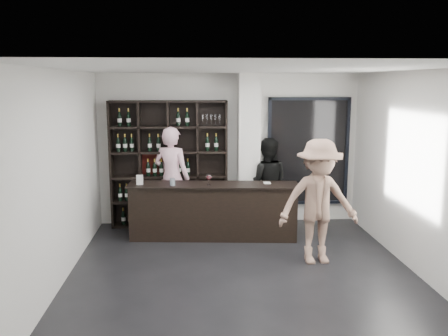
{
  "coord_description": "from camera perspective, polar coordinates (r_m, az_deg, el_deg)",
  "views": [
    {
      "loc": [
        -0.7,
        -6.33,
        2.72
      ],
      "look_at": [
        -0.2,
        1.1,
        1.38
      ],
      "focal_mm": 38.0,
      "sensor_mm": 36.0,
      "label": 1
    }
  ],
  "objects": [
    {
      "name": "card_stand",
      "position": [
        8.34,
        -10.1,
        -1.42
      ],
      "size": [
        0.11,
        0.06,
        0.17
      ],
      "primitive_type": "cube",
      "rotation": [
        0.0,
        0.0,
        0.0
      ],
      "color": "white",
      "rests_on": "tasting_counter"
    },
    {
      "name": "floor",
      "position": [
        6.93,
        2.34,
        -12.94
      ],
      "size": [
        5.0,
        5.5,
        0.01
      ],
      "primitive_type": "cube",
      "color": "black",
      "rests_on": "ground"
    },
    {
      "name": "wine_shelf",
      "position": [
        9.04,
        -6.61,
        0.46
      ],
      "size": [
        2.2,
        0.35,
        2.4
      ],
      "primitive_type": null,
      "color": "black",
      "rests_on": "floor"
    },
    {
      "name": "glass_panel",
      "position": [
        9.39,
        10.09,
        1.97
      ],
      "size": [
        1.6,
        0.08,
        2.1
      ],
      "color": "black",
      "rests_on": "floor"
    },
    {
      "name": "spit_cup",
      "position": [
        8.21,
        -6.23,
        -1.67
      ],
      "size": [
        0.11,
        0.11,
        0.12
      ],
      "primitive_type": "cylinder",
      "rotation": [
        0.0,
        0.0,
        -0.23
      ],
      "color": "silver",
      "rests_on": "tasting_counter"
    },
    {
      "name": "wine_glass",
      "position": [
        8.16,
        -1.83,
        -1.33
      ],
      "size": [
        0.11,
        0.11,
        0.22
      ],
      "primitive_type": null,
      "rotation": [
        0.0,
        0.0,
        0.22
      ],
      "color": "white",
      "rests_on": "tasting_counter"
    },
    {
      "name": "napkin_stack",
      "position": [
        8.36,
        5.2,
        -1.79
      ],
      "size": [
        0.12,
        0.12,
        0.02
      ],
      "primitive_type": "cube",
      "rotation": [
        0.0,
        0.0,
        0.01
      ],
      "color": "white",
      "rests_on": "tasting_counter"
    },
    {
      "name": "taster_pink",
      "position": [
        8.92,
        -6.31,
        -1.19
      ],
      "size": [
        0.83,
        0.7,
        1.93
      ],
      "primitive_type": "imported",
      "rotation": [
        0.0,
        0.0,
        2.74
      ],
      "color": "#FFC2D5",
      "rests_on": "floor"
    },
    {
      "name": "structural_column",
      "position": [
        8.96,
        2.96,
        2.05
      ],
      "size": [
        0.4,
        0.4,
        2.9
      ],
      "primitive_type": "cube",
      "color": "silver",
      "rests_on": "floor"
    },
    {
      "name": "tasting_counter",
      "position": [
        8.39,
        -1.29,
        -5.19
      ],
      "size": [
        2.98,
        0.62,
        0.98
      ],
      "rotation": [
        0.0,
        0.0,
        -0.09
      ],
      "color": "black",
      "rests_on": "floor"
    },
    {
      "name": "customer",
      "position": [
        7.29,
        11.3,
        -4.02
      ],
      "size": [
        1.27,
        0.79,
        1.9
      ],
      "primitive_type": "imported",
      "rotation": [
        0.0,
        0.0,
        0.07
      ],
      "color": "#916E5B",
      "rests_on": "floor"
    },
    {
      "name": "taster_black",
      "position": [
        9.04,
        5.15,
        -1.75
      ],
      "size": [
        0.93,
        0.78,
        1.7
      ],
      "primitive_type": "imported",
      "rotation": [
        0.0,
        0.0,
        2.96
      ],
      "color": "black",
      "rests_on": "floor"
    }
  ]
}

